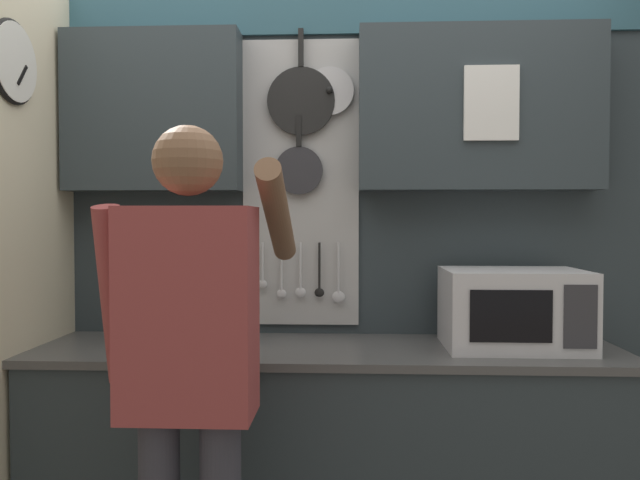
{
  "coord_description": "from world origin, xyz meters",
  "views": [
    {
      "loc": [
        0.08,
        -2.36,
        1.38
      ],
      "look_at": [
        -0.04,
        0.18,
        1.3
      ],
      "focal_mm": 35.0,
      "sensor_mm": 36.0,
      "label": 1
    }
  ],
  "objects_px": {
    "person": "(190,357)",
    "utensil_crock": "(233,322)",
    "knife_block": "(155,318)",
    "microwave": "(513,309)"
  },
  "relations": [
    {
      "from": "person",
      "to": "utensil_crock",
      "type": "bearing_deg",
      "value": 88.78
    },
    {
      "from": "utensil_crock",
      "to": "person",
      "type": "height_order",
      "value": "person"
    },
    {
      "from": "utensil_crock",
      "to": "knife_block",
      "type": "bearing_deg",
      "value": -179.9
    },
    {
      "from": "knife_block",
      "to": "microwave",
      "type": "bearing_deg",
      "value": -0.02
    },
    {
      "from": "microwave",
      "to": "knife_block",
      "type": "bearing_deg",
      "value": 179.98
    },
    {
      "from": "utensil_crock",
      "to": "person",
      "type": "relative_size",
      "value": 0.2
    },
    {
      "from": "microwave",
      "to": "person",
      "type": "bearing_deg",
      "value": -151.16
    },
    {
      "from": "knife_block",
      "to": "utensil_crock",
      "type": "bearing_deg",
      "value": 0.1
    },
    {
      "from": "microwave",
      "to": "person",
      "type": "xyz_separation_m",
      "value": [
        -1.08,
        -0.6,
        -0.06
      ]
    },
    {
      "from": "microwave",
      "to": "utensil_crock",
      "type": "bearing_deg",
      "value": 179.94
    }
  ]
}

